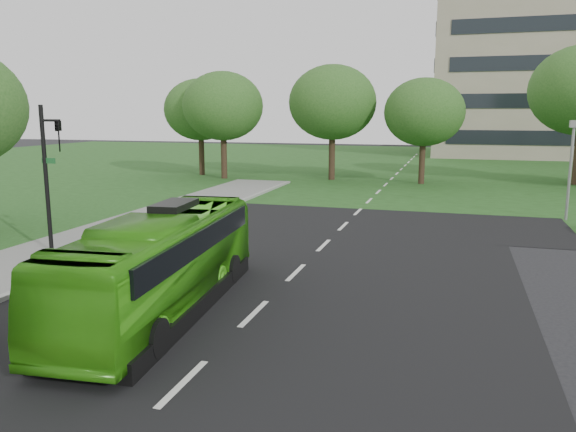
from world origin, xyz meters
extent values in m
plane|color=black|center=(0.00, 0.00, 0.00)|extent=(160.00, 160.00, 0.00)
cube|color=black|center=(0.00, 20.00, 0.01)|extent=(14.00, 120.00, 0.01)
cube|color=black|center=(0.00, 14.00, 0.01)|extent=(80.00, 12.00, 0.01)
cube|color=silver|center=(0.00, 15.00, 0.02)|extent=(0.15, 90.00, 0.01)
cube|color=#204717|center=(0.00, 45.00, 0.01)|extent=(120.00, 60.00, 0.01)
cube|color=black|center=(1.95, 62.00, 12.50)|extent=(0.10, 18.40, 23.00)
cylinder|color=black|center=(-12.90, 26.39, 1.59)|extent=(0.48, 0.48, 3.18)
ellipsoid|color=#26531B|center=(-12.90, 26.39, 5.71)|extent=(6.32, 6.32, 5.37)
cylinder|color=black|center=(-4.48, 28.06, 1.64)|extent=(0.49, 0.49, 3.28)
ellipsoid|color=#26531B|center=(-4.48, 28.06, 5.98)|extent=(6.75, 6.75, 5.74)
cylinder|color=black|center=(2.45, 27.35, 1.46)|extent=(0.44, 0.44, 2.92)
ellipsoid|color=#26531B|center=(2.45, 27.35, 5.24)|extent=(5.80, 5.80, 4.93)
cylinder|color=black|center=(-15.77, 28.35, 1.53)|extent=(0.46, 0.46, 3.05)
ellipsoid|color=#26531B|center=(-15.77, 28.35, 5.45)|extent=(5.99, 5.99, 5.09)
imported|color=#3A9F15|center=(-2.40, -2.38, 1.29)|extent=(3.00, 9.42, 2.58)
cylinder|color=black|center=(-9.24, 1.66, 2.73)|extent=(0.15, 0.15, 5.45)
cylinder|color=black|center=(-8.86, 1.66, 4.91)|extent=(0.76, 0.09, 0.09)
imported|color=black|center=(-8.59, 1.66, 4.36)|extent=(0.18, 0.22, 1.09)
cube|color=#195926|center=(-9.08, 1.66, 3.49)|extent=(0.55, 0.04, 0.20)
cylinder|color=gray|center=(10.14, 14.64, 2.27)|extent=(0.14, 0.14, 4.54)
cube|color=gray|center=(10.14, 14.64, 4.66)|extent=(0.41, 0.36, 0.34)
camera|label=1|loc=(4.84, -15.06, 5.15)|focal=35.00mm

